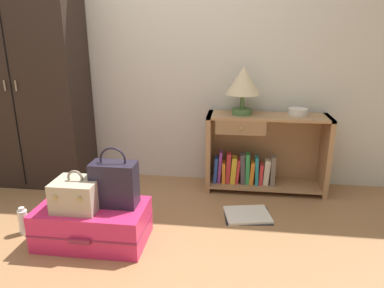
{
  "coord_description": "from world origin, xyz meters",
  "views": [
    {
      "loc": [
        0.7,
        -1.74,
        1.36
      ],
      "look_at": [
        0.37,
        0.81,
        0.55
      ],
      "focal_mm": 32.73,
      "sensor_mm": 36.0,
      "label": 1
    }
  ],
  "objects_px": {
    "bowl": "(298,112)",
    "bookshelf": "(260,154)",
    "handbag": "(115,183)",
    "open_book_on_floor": "(247,215)",
    "bottle": "(23,221)",
    "wardrobe": "(26,82)",
    "suitcase_large": "(93,224)",
    "table_lamp": "(243,83)",
    "train_case": "(77,194)"
  },
  "relations": [
    {
      "from": "wardrobe",
      "to": "open_book_on_floor",
      "type": "relative_size",
      "value": 4.85
    },
    {
      "from": "bookshelf",
      "to": "train_case",
      "type": "relative_size",
      "value": 3.67
    },
    {
      "from": "wardrobe",
      "to": "bowl",
      "type": "relative_size",
      "value": 11.72
    },
    {
      "from": "bookshelf",
      "to": "open_book_on_floor",
      "type": "distance_m",
      "value": 0.64
    },
    {
      "from": "handbag",
      "to": "bookshelf",
      "type": "bearing_deg",
      "value": 43.84
    },
    {
      "from": "wardrobe",
      "to": "bookshelf",
      "type": "relative_size",
      "value": 1.8
    },
    {
      "from": "table_lamp",
      "to": "open_book_on_floor",
      "type": "height_order",
      "value": "table_lamp"
    },
    {
      "from": "handbag",
      "to": "open_book_on_floor",
      "type": "relative_size",
      "value": 1.04
    },
    {
      "from": "bowl",
      "to": "handbag",
      "type": "xyz_separation_m",
      "value": [
        -1.31,
        -0.99,
        -0.3
      ]
    },
    {
      "from": "bookshelf",
      "to": "wardrobe",
      "type": "bearing_deg",
      "value": -178.14
    },
    {
      "from": "bookshelf",
      "to": "handbag",
      "type": "height_order",
      "value": "bookshelf"
    },
    {
      "from": "bookshelf",
      "to": "suitcase_large",
      "type": "height_order",
      "value": "bookshelf"
    },
    {
      "from": "bowl",
      "to": "bookshelf",
      "type": "bearing_deg",
      "value": -175.38
    },
    {
      "from": "suitcase_large",
      "to": "open_book_on_floor",
      "type": "height_order",
      "value": "suitcase_large"
    },
    {
      "from": "bottle",
      "to": "open_book_on_floor",
      "type": "relative_size",
      "value": 0.52
    },
    {
      "from": "wardrobe",
      "to": "suitcase_large",
      "type": "relative_size",
      "value": 2.59
    },
    {
      "from": "handbag",
      "to": "wardrobe",
      "type": "bearing_deg",
      "value": 140.56
    },
    {
      "from": "table_lamp",
      "to": "open_book_on_floor",
      "type": "relative_size",
      "value": 1.05
    },
    {
      "from": "train_case",
      "to": "open_book_on_floor",
      "type": "bearing_deg",
      "value": 24.69
    },
    {
      "from": "open_book_on_floor",
      "to": "table_lamp",
      "type": "bearing_deg",
      "value": 97.36
    },
    {
      "from": "bottle",
      "to": "bowl",
      "type": "bearing_deg",
      "value": 26.94
    },
    {
      "from": "wardrobe",
      "to": "bottle",
      "type": "relative_size",
      "value": 9.39
    },
    {
      "from": "bookshelf",
      "to": "table_lamp",
      "type": "bearing_deg",
      "value": -177.99
    },
    {
      "from": "wardrobe",
      "to": "table_lamp",
      "type": "distance_m",
      "value": 1.93
    },
    {
      "from": "bookshelf",
      "to": "train_case",
      "type": "xyz_separation_m",
      "value": [
        -1.24,
        -1.05,
        0.03
      ]
    },
    {
      "from": "table_lamp",
      "to": "bowl",
      "type": "bearing_deg",
      "value": 3.63
    },
    {
      "from": "train_case",
      "to": "handbag",
      "type": "distance_m",
      "value": 0.25
    },
    {
      "from": "suitcase_large",
      "to": "bottle",
      "type": "relative_size",
      "value": 3.62
    },
    {
      "from": "suitcase_large",
      "to": "handbag",
      "type": "distance_m",
      "value": 0.33
    },
    {
      "from": "suitcase_large",
      "to": "bottle",
      "type": "height_order",
      "value": "suitcase_large"
    },
    {
      "from": "suitcase_large",
      "to": "wardrobe",
      "type": "bearing_deg",
      "value": 134.84
    },
    {
      "from": "wardrobe",
      "to": "bowl",
      "type": "bearing_deg",
      "value": 2.2
    },
    {
      "from": "bowl",
      "to": "handbag",
      "type": "height_order",
      "value": "bowl"
    },
    {
      "from": "table_lamp",
      "to": "suitcase_large",
      "type": "xyz_separation_m",
      "value": [
        -0.98,
        -1.01,
        -0.84
      ]
    },
    {
      "from": "bowl",
      "to": "open_book_on_floor",
      "type": "relative_size",
      "value": 0.41
    },
    {
      "from": "train_case",
      "to": "bottle",
      "type": "height_order",
      "value": "train_case"
    },
    {
      "from": "table_lamp",
      "to": "open_book_on_floor",
      "type": "bearing_deg",
      "value": -82.64
    },
    {
      "from": "table_lamp",
      "to": "handbag",
      "type": "xyz_separation_m",
      "value": [
        -0.83,
        -0.96,
        -0.55
      ]
    },
    {
      "from": "train_case",
      "to": "wardrobe",
      "type": "bearing_deg",
      "value": 131.4
    },
    {
      "from": "bowl",
      "to": "bottle",
      "type": "relative_size",
      "value": 0.8
    },
    {
      "from": "table_lamp",
      "to": "suitcase_large",
      "type": "relative_size",
      "value": 0.56
    },
    {
      "from": "table_lamp",
      "to": "bookshelf",
      "type": "bearing_deg",
      "value": 2.01
    },
    {
      "from": "handbag",
      "to": "train_case",
      "type": "bearing_deg",
      "value": -160.22
    },
    {
      "from": "handbag",
      "to": "bottle",
      "type": "xyz_separation_m",
      "value": [
        -0.68,
        -0.02,
        -0.32
      ]
    },
    {
      "from": "bookshelf",
      "to": "open_book_on_floor",
      "type": "height_order",
      "value": "bookshelf"
    },
    {
      "from": "train_case",
      "to": "handbag",
      "type": "relative_size",
      "value": 0.7
    },
    {
      "from": "handbag",
      "to": "open_book_on_floor",
      "type": "distance_m",
      "value": 1.08
    },
    {
      "from": "wardrobe",
      "to": "handbag",
      "type": "xyz_separation_m",
      "value": [
        1.1,
        -0.9,
        -0.53
      ]
    },
    {
      "from": "table_lamp",
      "to": "train_case",
      "type": "relative_size",
      "value": 1.43
    },
    {
      "from": "train_case",
      "to": "open_book_on_floor",
      "type": "distance_m",
      "value": 1.29
    }
  ]
}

